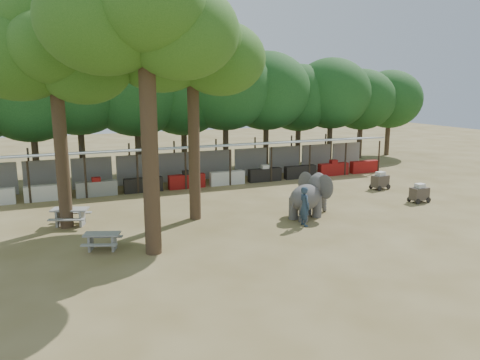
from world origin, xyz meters
name	(u,v)px	position (x,y,z in m)	size (l,w,h in m)	color
ground	(310,249)	(0.00, 0.00, 0.00)	(100.00, 100.00, 0.00)	brown
vendor_stalls	(203,166)	(0.00, 13.84, 1.18)	(28.00, 2.99, 2.80)	#9FA2A7
yard_tree_left	(50,47)	(-9.13, 7.19, 8.20)	(7.10, 6.90, 11.02)	#332316
yard_tree_center	(140,11)	(-6.13, 2.19, 9.21)	(7.10, 6.90, 12.04)	#332316
yard_tree_back	(188,42)	(-3.13, 6.19, 8.54)	(7.10, 6.90, 11.36)	#332316
backdrop_trees	(180,99)	(0.00, 19.00, 5.51)	(46.46, 5.95, 8.33)	#332316
elephant	(310,196)	(2.42, 4.08, 1.09)	(2.93, 2.28, 2.19)	#454242
handler	(305,206)	(1.41, 2.85, 0.95)	(0.68, 0.45, 1.90)	#26384C
picnic_table_near	(102,239)	(-7.84, 3.12, 0.46)	(1.77, 1.69, 0.71)	gray
picnic_table_far	(70,214)	(-8.82, 7.18, 0.54)	(2.08, 1.98, 0.83)	gray
cart_front	(419,193)	(9.74, 4.22, 0.53)	(1.13, 0.77, 1.08)	#393029
cart_back	(380,181)	(9.91, 7.81, 0.56)	(1.27, 0.94, 1.13)	#393029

